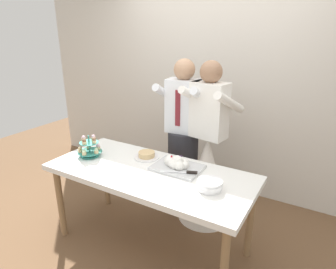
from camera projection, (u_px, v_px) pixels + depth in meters
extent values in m
plane|color=brown|center=(151.00, 244.00, 2.79)|extent=(8.00, 8.00, 0.00)
cube|color=beige|center=(216.00, 71.00, 3.46)|extent=(5.20, 0.10, 2.90)
cube|color=white|center=(150.00, 173.00, 2.54)|extent=(1.80, 0.80, 0.05)
cylinder|color=olive|center=(60.00, 203.00, 2.80)|extent=(0.06, 0.06, 0.72)
cylinder|color=olive|center=(106.00, 175.00, 3.32)|extent=(0.06, 0.06, 0.72)
cylinder|color=olive|center=(250.00, 221.00, 2.54)|extent=(0.06, 0.06, 0.72)
cylinder|color=teal|center=(90.00, 155.00, 2.82)|extent=(0.17, 0.17, 0.01)
cylinder|color=teal|center=(89.00, 146.00, 2.78)|extent=(0.01, 0.01, 0.21)
cylinder|color=teal|center=(90.00, 152.00, 2.80)|extent=(0.23, 0.23, 0.01)
cylinder|color=#D1B784|center=(96.00, 152.00, 2.75)|extent=(0.04, 0.04, 0.03)
sphere|color=beige|center=(96.00, 150.00, 2.75)|extent=(0.04, 0.04, 0.04)
cylinder|color=#D1B784|center=(98.00, 148.00, 2.84)|extent=(0.04, 0.04, 0.03)
sphere|color=#EAB7C6|center=(98.00, 146.00, 2.84)|extent=(0.04, 0.04, 0.04)
cylinder|color=#D1B784|center=(89.00, 147.00, 2.87)|extent=(0.04, 0.04, 0.03)
sphere|color=beige|center=(88.00, 145.00, 2.87)|extent=(0.04, 0.04, 0.04)
cylinder|color=#D1B784|center=(80.00, 151.00, 2.78)|extent=(0.04, 0.04, 0.03)
sphere|color=#D6B27A|center=(80.00, 148.00, 2.77)|extent=(0.04, 0.04, 0.04)
cylinder|color=#D1B784|center=(84.00, 153.00, 2.72)|extent=(0.04, 0.04, 0.03)
sphere|color=beige|center=(84.00, 151.00, 2.71)|extent=(0.04, 0.04, 0.04)
cylinder|color=teal|center=(89.00, 142.00, 2.77)|extent=(0.18, 0.18, 0.01)
cylinder|color=#D1B784|center=(94.00, 142.00, 2.74)|extent=(0.04, 0.04, 0.03)
sphere|color=brown|center=(94.00, 139.00, 2.73)|extent=(0.04, 0.04, 0.04)
cylinder|color=#D1B784|center=(93.00, 139.00, 2.82)|extent=(0.04, 0.04, 0.03)
sphere|color=#EAB7C6|center=(93.00, 136.00, 2.81)|extent=(0.04, 0.04, 0.04)
cylinder|color=#D1B784|center=(84.00, 140.00, 2.79)|extent=(0.04, 0.04, 0.03)
sphere|color=#EAB7C6|center=(83.00, 137.00, 2.78)|extent=(0.04, 0.04, 0.04)
cylinder|color=#D1B784|center=(84.00, 143.00, 2.71)|extent=(0.04, 0.04, 0.03)
sphere|color=brown|center=(84.00, 141.00, 2.70)|extent=(0.04, 0.04, 0.04)
cube|color=silver|center=(177.00, 167.00, 2.56)|extent=(0.42, 0.31, 0.02)
sphere|color=white|center=(185.00, 166.00, 2.51)|extent=(0.07, 0.07, 0.07)
sphere|color=white|center=(184.00, 163.00, 2.56)|extent=(0.08, 0.08, 0.08)
sphere|color=white|center=(180.00, 161.00, 2.58)|extent=(0.08, 0.08, 0.08)
sphere|color=white|center=(176.00, 162.00, 2.59)|extent=(0.07, 0.07, 0.07)
sphere|color=white|center=(170.00, 161.00, 2.58)|extent=(0.10, 0.10, 0.10)
sphere|color=white|center=(173.00, 163.00, 2.53)|extent=(0.09, 0.09, 0.09)
sphere|color=white|center=(175.00, 165.00, 2.51)|extent=(0.08, 0.08, 0.08)
sphere|color=white|center=(179.00, 166.00, 2.49)|extent=(0.08, 0.08, 0.08)
sphere|color=white|center=(177.00, 162.00, 2.54)|extent=(0.11, 0.11, 0.11)
sphere|color=#2D1938|center=(179.00, 156.00, 2.53)|extent=(0.02, 0.02, 0.02)
sphere|color=#2D1938|center=(181.00, 156.00, 2.55)|extent=(0.02, 0.02, 0.02)
sphere|color=#B21923|center=(172.00, 156.00, 2.55)|extent=(0.02, 0.02, 0.02)
sphere|color=#2D1938|center=(181.00, 157.00, 2.54)|extent=(0.02, 0.02, 0.02)
cube|color=silver|center=(174.00, 172.00, 2.45)|extent=(0.22, 0.11, 0.00)
cube|color=black|center=(192.00, 172.00, 2.42)|extent=(0.09, 0.06, 0.02)
cylinder|color=white|center=(210.00, 189.00, 2.23)|extent=(0.19, 0.19, 0.01)
cylinder|color=white|center=(209.00, 187.00, 2.23)|extent=(0.19, 0.19, 0.01)
cylinder|color=white|center=(209.00, 186.00, 2.22)|extent=(0.19, 0.19, 0.01)
cylinder|color=white|center=(210.00, 185.00, 2.22)|extent=(0.19, 0.19, 0.01)
cylinder|color=white|center=(210.00, 184.00, 2.22)|extent=(0.19, 0.19, 0.01)
cylinder|color=white|center=(209.00, 182.00, 2.22)|extent=(0.19, 0.19, 0.01)
cylinder|color=white|center=(210.00, 181.00, 2.21)|extent=(0.19, 0.19, 0.01)
cylinder|color=white|center=(147.00, 157.00, 2.78)|extent=(0.24, 0.24, 0.01)
cylinder|color=#D6B27A|center=(147.00, 154.00, 2.77)|extent=(0.15, 0.15, 0.05)
cylinder|color=#232328|center=(183.00, 171.00, 3.21)|extent=(0.32, 0.32, 0.92)
cube|color=white|center=(184.00, 106.00, 2.96)|extent=(0.36, 0.24, 0.54)
sphere|color=tan|center=(184.00, 69.00, 2.83)|extent=(0.21, 0.21, 0.21)
cylinder|color=white|center=(166.00, 94.00, 3.00)|extent=(0.13, 0.49, 0.28)
cylinder|color=white|center=(201.00, 97.00, 2.85)|extent=(0.13, 0.49, 0.28)
cube|color=maroon|center=(178.00, 108.00, 2.88)|extent=(0.05, 0.02, 0.36)
cone|color=white|center=(206.00, 179.00, 3.05)|extent=(0.56, 0.56, 0.92)
cube|color=white|center=(209.00, 111.00, 2.80)|extent=(0.37, 0.25, 0.54)
sphere|color=#997054|center=(211.00, 72.00, 2.68)|extent=(0.21, 0.21, 0.21)
cylinder|color=white|center=(195.00, 97.00, 2.87)|extent=(0.15, 0.49, 0.28)
cylinder|color=white|center=(230.00, 103.00, 2.64)|extent=(0.15, 0.49, 0.28)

